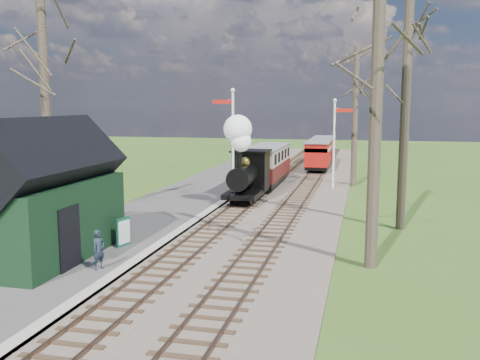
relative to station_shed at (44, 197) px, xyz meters
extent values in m
plane|color=#36541A|center=(4.30, -4.00, -2.27)|extent=(140.00, 140.00, 0.00)
ellipsoid|color=#385B23|center=(-20.70, 56.00, -17.03)|extent=(57.60, 36.00, 16.20)
ellipsoid|color=#385B23|center=(14.30, 61.00, -20.31)|extent=(70.40, 44.00, 19.80)
ellipsoid|color=#385B23|center=(-3.70, 66.00, -18.67)|extent=(64.00, 40.00, 18.00)
cube|color=brown|center=(5.60, 18.00, -2.22)|extent=(8.00, 60.00, 0.10)
cube|color=brown|center=(3.80, 18.00, -2.13)|extent=(0.07, 60.00, 0.12)
cube|color=brown|center=(4.80, 18.00, -2.13)|extent=(0.07, 60.00, 0.12)
cube|color=#38281C|center=(4.30, 18.00, -2.17)|extent=(1.60, 60.00, 0.09)
cube|color=brown|center=(6.40, 18.00, -2.13)|extent=(0.07, 60.00, 0.12)
cube|color=brown|center=(7.40, 18.00, -2.13)|extent=(0.07, 60.00, 0.12)
cube|color=#38281C|center=(6.90, 18.00, -2.17)|extent=(1.60, 60.00, 0.09)
cube|color=#474442|center=(0.80, 10.00, -2.17)|extent=(5.00, 44.00, 0.20)
cube|color=#B2AD9E|center=(3.10, 10.00, -2.16)|extent=(0.40, 44.00, 0.21)
cube|color=black|center=(0.00, 0.00, -0.77)|extent=(3.00, 6.00, 2.60)
cube|color=black|center=(0.00, 0.00, 1.08)|extent=(3.25, 6.30, 3.25)
cube|color=black|center=(1.52, -1.00, -1.07)|extent=(0.06, 1.20, 2.00)
cylinder|color=silver|center=(3.60, 12.00, 0.73)|extent=(0.14, 0.14, 6.00)
sphere|color=silver|center=(3.60, 12.00, 3.83)|extent=(0.24, 0.24, 0.24)
cube|color=#B7140F|center=(3.05, 12.00, 3.23)|extent=(1.10, 0.08, 0.22)
cube|color=black|center=(3.60, 12.00, 2.13)|extent=(0.18, 0.06, 0.30)
cylinder|color=silver|center=(8.60, 18.00, 0.48)|extent=(0.14, 0.14, 5.50)
sphere|color=silver|center=(8.60, 18.00, 3.33)|extent=(0.24, 0.24, 0.24)
cube|color=#B7140F|center=(9.15, 18.00, 2.73)|extent=(1.10, 0.08, 0.22)
cube|color=black|center=(8.60, 18.00, 1.63)|extent=(0.18, 0.06, 0.30)
cylinder|color=#382D23|center=(-3.00, 5.00, 3.23)|extent=(0.41, 0.41, 11.00)
cylinder|color=#382D23|center=(10.80, 2.00, 3.73)|extent=(0.42, 0.42, 12.00)
cylinder|color=#382D23|center=(12.10, 8.00, 2.73)|extent=(0.40, 0.40, 10.00)
cylinder|color=#382D23|center=(9.80, 20.00, 2.23)|extent=(0.39, 0.39, 9.00)
cube|color=slate|center=(4.60, 32.00, -1.52)|extent=(12.60, 0.02, 0.01)
cube|color=slate|center=(4.60, 32.00, -1.82)|extent=(12.60, 0.02, 0.02)
cylinder|color=slate|center=(4.60, 32.00, -1.77)|extent=(0.08, 0.08, 1.00)
cube|color=black|center=(4.30, 12.16, -1.60)|extent=(1.76, 4.14, 0.26)
cylinder|color=black|center=(4.30, 11.54, -0.67)|extent=(1.14, 2.69, 1.14)
cube|color=black|center=(4.30, 13.40, -0.57)|extent=(1.86, 1.66, 2.07)
cylinder|color=black|center=(4.30, 10.50, 0.26)|extent=(0.29, 0.29, 0.83)
sphere|color=#B09133|center=(4.30, 11.85, 0.05)|extent=(0.54, 0.54, 0.54)
sphere|color=white|center=(4.40, 10.50, 1.24)|extent=(1.03, 1.03, 1.03)
sphere|color=white|center=(4.20, 10.61, 1.86)|extent=(1.45, 1.45, 1.45)
cylinder|color=black|center=(3.80, 10.92, -1.74)|extent=(0.10, 0.66, 0.66)
cylinder|color=black|center=(4.80, 10.92, -1.74)|extent=(0.10, 0.66, 0.66)
cube|color=black|center=(4.30, 18.16, -1.71)|extent=(1.97, 7.24, 0.31)
cube|color=#501512|center=(4.30, 18.16, -1.08)|extent=(2.07, 7.24, 0.93)
cube|color=beige|center=(4.30, 18.16, -0.15)|extent=(2.07, 7.24, 0.93)
cube|color=slate|center=(4.30, 18.16, 0.36)|extent=(2.17, 7.45, 0.12)
cube|color=black|center=(6.90, 26.94, -1.76)|extent=(1.69, 4.46, 0.27)
cube|color=#99100C|center=(6.90, 26.94, -1.22)|extent=(1.78, 4.46, 0.80)
cube|color=beige|center=(6.90, 26.94, -0.42)|extent=(1.78, 4.46, 0.80)
cube|color=slate|center=(6.90, 26.94, 0.03)|extent=(1.87, 4.64, 0.11)
cube|color=black|center=(6.90, 32.44, -1.76)|extent=(1.69, 4.46, 0.27)
cube|color=#99100C|center=(6.90, 32.44, -1.22)|extent=(1.78, 4.46, 0.80)
cube|color=beige|center=(6.90, 32.44, -0.42)|extent=(1.78, 4.46, 0.80)
cube|color=slate|center=(6.90, 32.44, 0.03)|extent=(1.87, 4.64, 0.11)
cube|color=#0F4934|center=(1.93, 1.94, -1.54)|extent=(0.25, 0.71, 1.05)
cube|color=silver|center=(1.98, 1.93, -1.54)|extent=(0.17, 0.61, 0.86)
cube|color=#4D2E1B|center=(1.10, 2.01, -1.86)|extent=(0.51, 1.29, 0.05)
cube|color=#4D2E1B|center=(0.94, 1.99, -1.62)|extent=(0.20, 1.25, 0.54)
cube|color=#4D2E1B|center=(1.23, 1.47, -1.98)|extent=(0.05, 0.05, 0.18)
cube|color=#4D2E1B|center=(0.96, 2.55, -1.98)|extent=(0.05, 0.05, 0.18)
imported|color=#1B2432|center=(2.42, -0.84, -1.43)|extent=(0.44, 0.54, 1.27)
camera|label=1|loc=(10.50, -15.74, 3.13)|focal=40.00mm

